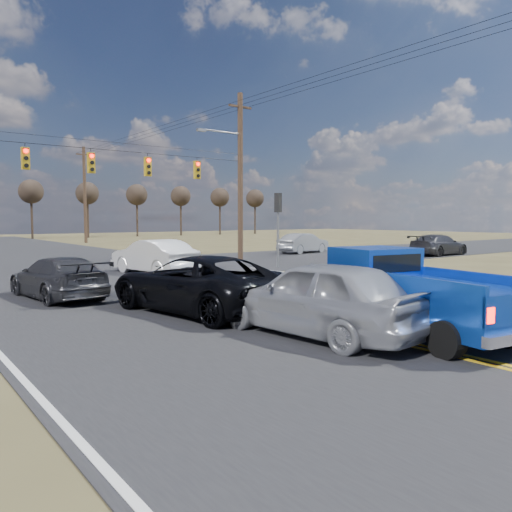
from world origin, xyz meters
TOP-DOWN VIEW (x-y plane):
  - ground at (0.00, 0.00)m, footprint 160.00×160.00m
  - road_main at (0.00, 10.00)m, footprint 14.00×120.00m
  - road_cross at (0.00, 18.00)m, footprint 120.00×12.00m
  - signal_gantry at (0.50, 17.79)m, footprint 19.60×4.83m
  - utility_poles at (0.00, 17.00)m, footprint 19.60×58.32m
  - treeline at (0.00, 26.96)m, footprint 87.00×117.80m
  - pickup_truck at (0.83, 0.11)m, footprint 2.63×5.25m
  - silver_suv at (-0.88, 1.22)m, footprint 2.53×5.21m
  - black_suv at (-1.54, 5.32)m, footprint 3.46×5.99m
  - white_car_queue at (1.68, 14.71)m, footprint 2.43×5.06m
  - dgrey_car_queue at (-3.95, 10.00)m, footprint 2.30×4.81m
  - cross_car_east_near at (16.61, 20.63)m, footprint 2.28×4.66m
  - cross_car_east_far at (22.56, 13.26)m, footprint 2.21×5.11m

SIDE VIEW (x-z plane):
  - ground at x=0.00m, z-range 0.00..0.00m
  - road_main at x=0.00m, z-range -0.01..0.01m
  - road_cross at x=0.00m, z-range -0.01..0.01m
  - dgrey_car_queue at x=-3.95m, z-range 0.00..1.35m
  - cross_car_east_far at x=22.56m, z-range 0.00..1.46m
  - cross_car_east_near at x=16.61m, z-range 0.00..1.47m
  - black_suv at x=-1.54m, z-range 0.00..1.57m
  - white_car_queue at x=1.68m, z-range 0.00..1.60m
  - silver_suv at x=-0.88m, z-range 0.00..1.71m
  - pickup_truck at x=0.83m, z-range -0.03..1.86m
  - signal_gantry at x=0.50m, z-range 0.06..10.06m
  - utility_poles at x=0.00m, z-range 0.23..10.23m
  - treeline at x=0.00m, z-range 2.00..9.40m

